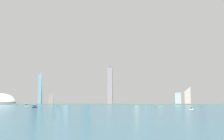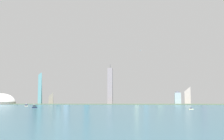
{
  "view_description": "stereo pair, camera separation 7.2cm",
  "coord_description": "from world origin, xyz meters",
  "views": [
    {
      "loc": [
        84.73,
        -522.03,
        25.75
      ],
      "look_at": [
        4.63,
        461.32,
        123.74
      ],
      "focal_mm": 44.06,
      "sensor_mm": 36.0,
      "label": 1
    },
    {
      "loc": [
        84.8,
        -522.03,
        25.75
      ],
      "look_at": [
        4.63,
        461.32,
        123.74
      ],
      "focal_mm": 44.06,
      "sensor_mm": 36.0,
      "label": 2
    }
  ],
  "objects": [
    {
      "name": "ground_plane",
      "position": [
        0.0,
        0.0,
        0.0
      ],
      "size": [
        6000.0,
        6000.0,
        0.0
      ],
      "primitive_type": "plane",
      "color": "#336275"
    },
    {
      "name": "waterfront_pier",
      "position": [
        0.0,
        465.44,
        1.3
      ],
      "size": [
        871.34,
        73.3,
        2.61
      ],
      "primitive_type": "cube",
      "color": "#56694D",
      "rests_on": "ground"
    },
    {
      "name": "observation_tower",
      "position": [
        -302.4,
        488.43,
        164.37
      ],
      "size": [
        41.38,
        41.38,
        363.92
      ],
      "color": "slate",
      "rests_on": "ground"
    },
    {
      "name": "stadium_dome",
      "position": [
        -398.52,
        462.7,
        8.92
      ],
      "size": [
        106.91,
        106.91,
        63.08
      ],
      "color": "slate",
      "rests_on": "ground"
    },
    {
      "name": "skyscraper_0",
      "position": [
        92.73,
        520.96,
        61.53
      ],
      "size": [
        15.0,
        25.15,
        152.66
      ],
      "color": "#AAAA93",
      "rests_on": "ground"
    },
    {
      "name": "skyscraper_1",
      "position": [
        182.84,
        561.55,
        27.07
      ],
      "size": [
        23.08,
        21.5,
        54.13
      ],
      "color": "gray",
      "rests_on": "ground"
    },
    {
      "name": "skyscraper_2",
      "position": [
        -220.0,
        567.01,
        79.15
      ],
      "size": [
        14.0,
        13.11,
        181.92
      ],
      "color": "#AAC3C8",
      "rests_on": "ground"
    },
    {
      "name": "skyscraper_3",
      "position": [
        241.02,
        497.39,
        22.03
      ],
      "size": [
        22.61,
        19.94,
        46.86
      ],
      "color": "#93A8B2",
      "rests_on": "ground"
    },
    {
      "name": "skyscraper_4",
      "position": [
        277.34,
        507.18,
        44.25
      ],
      "size": [
        22.09,
        16.48,
        88.49
      ],
      "color": "#AC9F9A",
      "rests_on": "ground"
    },
    {
      "name": "skyscraper_5",
      "position": [
        -183.7,
        559.81,
        70.89
      ],
      "size": [
        18.58,
        27.89,
        155.25
      ],
      "color": "#919EBB",
      "rests_on": "ground"
    },
    {
      "name": "skyscraper_6",
      "position": [
        -257.54,
        457.28,
        58.38
      ],
      "size": [
        12.72,
        15.15,
        120.72
      ],
      "color": "#5A8F96",
      "rests_on": "ground"
    },
    {
      "name": "skyscraper_7",
      "position": [
        128.95,
        531.49,
        59.12
      ],
      "size": [
        16.74,
        13.36,
        122.32
      ],
      "color": "slate",
      "rests_on": "ground"
    },
    {
      "name": "skyscraper_8",
      "position": [
        -2.58,
        467.12,
        65.36
      ],
      "size": [
        17.99,
        25.06,
        144.88
      ],
      "color": "gray",
      "rests_on": "ground"
    },
    {
      "name": "skyscraper_9",
      "position": [
        -298.94,
        546.42,
        46.83
      ],
      "size": [
        26.88,
        19.12,
        97.48
      ],
      "color": "#407377",
      "rests_on": "ground"
    },
    {
      "name": "skyscraper_10",
      "position": [
        -97.69,
        527.95,
        80.55
      ],
      "size": [
        18.09,
        18.67,
        171.91
      ],
      "color": "#44697F",
      "rests_on": "ground"
    },
    {
      "name": "skyscraper_11",
      "position": [
        -10.08,
        561.41,
        46.39
      ],
      "size": [
        20.12,
        25.65,
        92.78
      ],
      "color": "#5A8D9D",
      "rests_on": "ground"
    },
    {
      "name": "skyscraper_12",
      "position": [
        -218.68,
        467.6,
        73.28
      ],
      "size": [
        16.77,
        14.4,
        146.55
      ],
      "color": "gray",
      "rests_on": "ground"
    },
    {
      "name": "skyscraper_13",
      "position": [
        345.0,
        541.82,
        90.06
      ],
      "size": [
        16.2,
        13.43,
        199.49
      ],
      "color": "slate",
      "rests_on": "ground"
    },
    {
      "name": "boat_0",
      "position": [
        -156.83,
        132.06,
        1.63
      ],
      "size": [
        10.89,
        10.01,
        4.36
      ],
      "rotation": [
        0.0,
        0.0,
        0.71
      ],
      "color": "#171932",
      "rests_on": "ground"
    },
    {
      "name": "boat_1",
      "position": [
        203.11,
        72.08,
        1.48
      ],
      "size": [
        9.89,
        4.23,
        4.12
      ],
      "rotation": [
        0.0,
        0.0,
        3.22
      ],
      "color": "beige",
      "rests_on": "ground"
    },
    {
      "name": "boat_2",
      "position": [
        -222.47,
        242.31,
        1.42
      ],
      "size": [
        11.18,
        10.49,
        10.45
      ],
      "rotation": [
        0.0,
        0.0,
        5.56
      ],
      "color": "beige",
      "rests_on": "ground"
    },
    {
      "name": "boat_3",
      "position": [
        -279.73,
        384.64,
        1.26
      ],
      "size": [
        11.06,
        7.9,
        7.91
      ],
      "rotation": [
        0.0,
        0.0,
        5.81
      ],
      "color": "#111535",
      "rests_on": "ground"
    },
    {
      "name": "boat_4",
      "position": [
        -209.12,
        267.16,
        1.68
      ],
      "size": [
        5.97,
        7.33,
        7.93
      ],
      "rotation": [
        0.0,
        0.0,
        4.1
      ],
      "color": "#242633",
      "rests_on": "ground"
    },
    {
      "name": "airplane",
      "position": [
        104.13,
        482.37,
        193.97
      ],
      "size": [
        34.27,
        36.62,
        8.88
      ],
      "rotation": [
        0.0,
        0.0,
        0.3
      ],
      "color": "#ADBFD1"
    }
  ]
}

